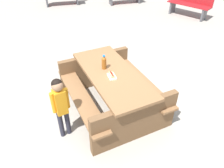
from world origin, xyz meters
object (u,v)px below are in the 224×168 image
Objects in this scene: picnic_table at (112,88)px; park_bench_mid at (190,3)px; child_in_coat at (60,102)px; hotdog_tray at (112,76)px; soda_bottle at (104,63)px.

picnic_table is 5.56m from park_bench_mid.
hotdog_tray is at bearing 102.80° from child_in_coat.
hotdog_tray is (0.11, -0.05, 0.34)m from picnic_table.
child_in_coat reaches higher than hotdog_tray.
park_bench_mid is at bearing 129.43° from hotdog_tray.
child_in_coat reaches higher than park_bench_mid.
hotdog_tray is at bearing -50.57° from park_bench_mid.
park_bench_mid is (-3.60, 4.38, -0.33)m from hotdog_tray.
park_bench_mid is (-3.79, 5.24, -0.23)m from child_in_coat.
soda_bottle reaches higher than park_bench_mid.
picnic_table is 1.79× the size of child_in_coat.
picnic_table is at bearing 108.73° from child_in_coat.
park_bench_mid reaches higher than hotdog_tray.
picnic_table is 7.56× the size of soda_bottle.
soda_bottle is at bearing -157.07° from picnic_table.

